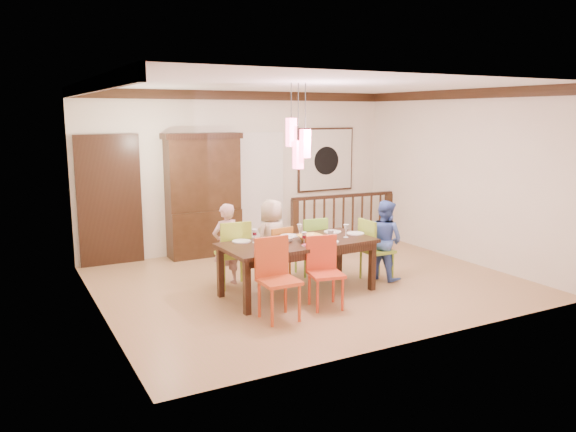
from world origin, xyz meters
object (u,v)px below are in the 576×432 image
chair_end_right (377,245)px  person_end_right (385,240)px  person_far_left (226,245)px  dining_table (298,247)px  chair_far_left (232,249)px  balustrade (343,218)px  person_far_mid (272,239)px  china_hutch (203,195)px

chair_end_right → person_end_right: size_ratio=0.77×
person_end_right → person_far_left: bearing=54.0°
dining_table → person_end_right: bearing=-2.1°
chair_far_left → balustrade: size_ratio=0.45×
person_far_mid → person_far_left: bearing=-21.1°
dining_table → person_end_right: (1.52, 0.01, -0.06)m
person_far_mid → china_hutch: bearing=-95.9°
person_end_right → dining_table: bearing=74.6°
china_hutch → chair_far_left: bearing=-97.6°
person_far_left → person_end_right: same height
china_hutch → person_far_mid: (0.42, -1.88, -0.47)m
chair_end_right → person_far_left: person_far_left is taller
dining_table → person_far_mid: person_far_mid is taller
chair_end_right → person_far_left: size_ratio=0.77×
dining_table → person_far_left: 1.12m
balustrade → dining_table: bearing=-131.2°
person_far_mid → person_end_right: 1.71m
chair_end_right → balustrade: (0.93, 2.33, -0.04)m
chair_far_left → person_far_left: 0.13m
balustrade → person_end_right: size_ratio=1.83×
balustrade → person_far_left: size_ratio=1.83×
person_far_mid → person_end_right: (1.52, -0.79, -0.01)m
dining_table → balustrade: 3.29m
person_far_mid → chair_far_left: bearing=-12.0°
person_end_right → chair_far_left: bearing=56.2°
balustrade → person_end_right: (-0.79, -2.33, 0.11)m
chair_far_left → balustrade: 3.40m
china_hutch → balustrade: bearing=-7.2°
chair_end_right → balustrade: size_ratio=0.42×
chair_far_left → chair_end_right: size_ratio=1.05×
dining_table → chair_end_right: 1.38m
chair_far_left → china_hutch: (0.26, 1.96, 0.52)m
dining_table → china_hutch: bearing=96.4°
chair_end_right → person_far_mid: bearing=60.5°
balustrade → person_far_mid: size_ratio=1.81×
china_hutch → balustrade: china_hutch is taller
dining_table → person_far_left: size_ratio=1.80×
person_far_left → china_hutch: bearing=-111.6°
dining_table → person_far_mid: size_ratio=1.78×
china_hutch → person_end_right: size_ratio=1.78×
china_hutch → balustrade: 2.81m
dining_table → chair_far_left: size_ratio=2.22×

